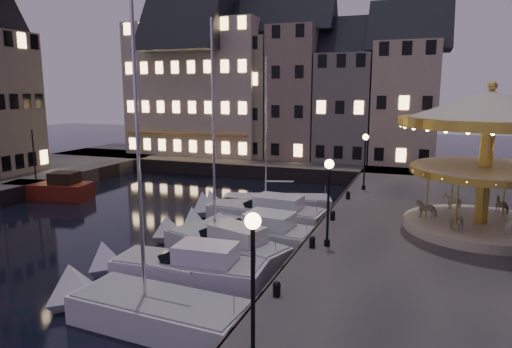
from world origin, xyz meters
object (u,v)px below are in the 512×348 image
at_px(bollard_c, 333,215).
at_px(motorboat_f, 268,205).
at_px(carousel, 488,134).
at_px(bollard_a, 277,288).
at_px(streetlamp_a, 253,266).
at_px(streetlamp_c, 365,154).
at_px(motorboat_a, 148,310).
at_px(streetlamp_b, 329,190).
at_px(bollard_b, 312,242).
at_px(bollard_d, 348,195).
at_px(motorboat_e, 260,213).
at_px(motorboat_b, 181,270).
at_px(red_fishing_boat, 50,190).
at_px(motorboat_d, 250,233).
at_px(motorboat_c, 219,245).

distance_m(bollard_c, motorboat_f, 7.60).
bearing_deg(carousel, bollard_c, -175.01).
bearing_deg(bollard_a, streetlamp_a, -81.47).
height_order(streetlamp_c, motorboat_f, motorboat_f).
xyz_separation_m(motorboat_a, carousel, (12.31, 12.45, 5.87)).
height_order(streetlamp_b, bollard_b, streetlamp_b).
distance_m(bollard_d, motorboat_f, 5.71).
bearing_deg(streetlamp_a, streetlamp_b, 90.00).
bearing_deg(bollard_b, motorboat_a, -124.28).
height_order(motorboat_a, motorboat_e, motorboat_a).
xyz_separation_m(bollard_b, carousel, (7.69, 5.67, 4.81)).
bearing_deg(bollard_d, motorboat_a, -104.97).
height_order(motorboat_a, motorboat_f, motorboat_a).
height_order(bollard_c, motorboat_b, motorboat_b).
relative_size(streetlamp_c, red_fishing_boat, 0.58).
relative_size(streetlamp_c, carousel, 0.47).
xyz_separation_m(streetlamp_a, bollard_b, (-0.60, 9.50, -2.41)).
distance_m(streetlamp_c, bollard_d, 4.29).
relative_size(bollard_a, motorboat_f, 0.05).
xyz_separation_m(bollard_b, motorboat_f, (-5.59, 10.04, -1.07)).
bearing_deg(bollard_a, motorboat_f, 109.79).
bearing_deg(streetlamp_c, motorboat_b, -109.04).
bearing_deg(motorboat_b, bollard_b, 30.25).
relative_size(streetlamp_a, motorboat_d, 0.54).
height_order(streetlamp_b, motorboat_c, motorboat_c).
relative_size(streetlamp_c, motorboat_c, 0.38).
height_order(bollard_a, motorboat_a, motorboat_a).
bearing_deg(carousel, motorboat_a, -134.69).
xyz_separation_m(bollard_a, motorboat_b, (-5.30, 2.41, -0.96)).
bearing_deg(motorboat_d, bollard_d, 59.93).
bearing_deg(motorboat_f, bollard_a, -70.21).
height_order(streetlamp_c, motorboat_a, motorboat_a).
relative_size(bollard_c, motorboat_e, 0.07).
bearing_deg(motorboat_b, motorboat_d, 80.88).
distance_m(streetlamp_b, motorboat_a, 9.61).
distance_m(motorboat_b, motorboat_f, 13.13).
bearing_deg(bollard_a, bollard_b, 90.00).
bearing_deg(bollard_b, motorboat_c, 174.71).
bearing_deg(bollard_d, streetlamp_a, -88.28).
height_order(bollard_a, motorboat_b, motorboat_b).
distance_m(bollard_a, carousel, 14.39).
relative_size(bollard_a, bollard_d, 1.00).
height_order(bollard_a, carousel, carousel).
bearing_deg(streetlamp_a, motorboat_d, 111.37).
height_order(bollard_d, motorboat_a, motorboat_a).
xyz_separation_m(bollard_a, bollard_b, (0.00, 5.50, 0.00)).
bearing_deg(red_fishing_boat, streetlamp_a, -35.71).
height_order(streetlamp_c, motorboat_d, streetlamp_c).
height_order(streetlamp_a, motorboat_e, streetlamp_a).
bearing_deg(motorboat_c, carousel, 22.24).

